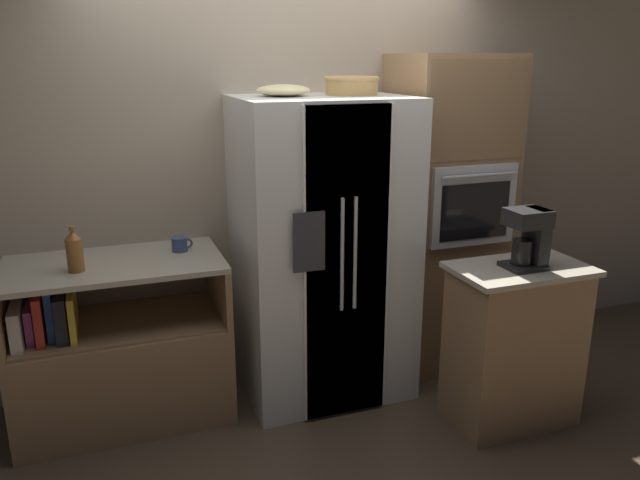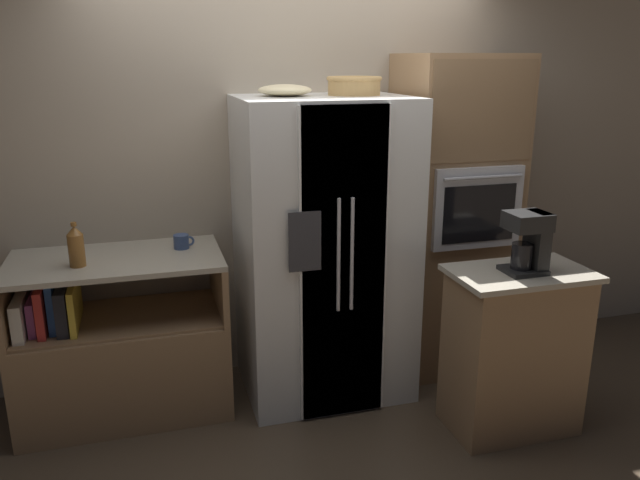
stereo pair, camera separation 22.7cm
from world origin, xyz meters
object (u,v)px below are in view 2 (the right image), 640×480
Objects in this scene: mug at (182,242)px; refrigerator at (324,250)px; wall_oven at (453,216)px; bottle_tall at (76,246)px; wicker_basket at (354,85)px; fruit_bowl at (285,90)px; coffee_maker at (530,240)px.

refrigerator is at bearing -9.75° from mug.
bottle_tall is (-2.29, -0.13, 0.03)m from wall_oven.
wicker_basket is at bearing 15.26° from refrigerator.
wall_oven reaches higher than fruit_bowl.
wall_oven is 8.37× the size of bottle_tall.
fruit_bowl is (-0.21, 0.09, 0.94)m from refrigerator.
refrigerator is at bearing 1.42° from bottle_tall.
wall_oven is at bearing 89.32° from coffee_maker.
fruit_bowl is at bearing 5.79° from bottle_tall.
fruit_bowl is 1.57m from coffee_maker.
wall_oven is 0.86m from coffee_maker.
bottle_tall is at bearing 162.31° from coffee_maker.
wicker_basket is 2.65× the size of mug.
mug is 0.37× the size of coffee_maker.
wall_oven is at bearing 3.35° from wicker_basket.
wall_oven is 6.72× the size of fruit_bowl.
refrigerator is at bearing -22.37° from fruit_bowl.
wall_oven is 1.38m from fruit_bowl.
fruit_bowl is at bearing 157.63° from refrigerator.
wicker_basket is (-0.71, -0.04, 0.84)m from wall_oven.
wall_oven is 1.10m from wicker_basket.
refrigerator is 0.98m from wicker_basket.
wall_oven reaches higher than coffee_maker.
wall_oven is 6.30× the size of coffee_maker.
refrigerator is at bearing 139.50° from coffee_maker.
wicker_basket reaches higher than mug.
refrigerator is 15.00× the size of mug.
wicker_basket is 1.78m from bottle_tall.
wall_oven is at bearing 5.99° from refrigerator.
bottle_tall is at bearing -162.52° from mug.
wicker_basket is at bearing -4.53° from fruit_bowl.
bottle_tall is 0.75× the size of coffee_maker.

